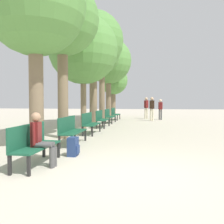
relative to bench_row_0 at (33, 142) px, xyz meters
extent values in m
plane|color=beige|center=(2.18, -0.40, -0.52)|extent=(80.00, 80.00, 0.00)
cube|color=#195138|center=(0.10, 0.00, -0.10)|extent=(0.49, 1.70, 0.04)
cube|color=#195138|center=(-0.12, 0.00, 0.16)|extent=(0.04, 1.70, 0.49)
cube|color=black|center=(0.30, -0.80, -0.32)|extent=(0.06, 0.06, 0.40)
cube|color=black|center=(0.30, 0.80, -0.32)|extent=(0.06, 0.06, 0.40)
cube|color=black|center=(-0.10, -0.80, -0.32)|extent=(0.06, 0.06, 0.40)
cube|color=black|center=(-0.10, 0.80, -0.32)|extent=(0.06, 0.06, 0.40)
cube|color=#195138|center=(0.10, 2.74, -0.10)|extent=(0.49, 1.70, 0.04)
cube|color=#195138|center=(-0.12, 2.74, 0.16)|extent=(0.04, 1.70, 0.49)
cube|color=black|center=(0.30, 1.93, -0.32)|extent=(0.06, 0.06, 0.40)
cube|color=black|center=(0.30, 3.54, -0.32)|extent=(0.06, 0.06, 0.40)
cube|color=black|center=(-0.10, 1.93, -0.32)|extent=(0.06, 0.06, 0.40)
cube|color=black|center=(-0.10, 3.54, -0.32)|extent=(0.06, 0.06, 0.40)
cube|color=#195138|center=(0.10, 5.47, -0.10)|extent=(0.49, 1.70, 0.04)
cube|color=#195138|center=(-0.12, 5.47, 0.16)|extent=(0.04, 1.70, 0.49)
cube|color=black|center=(0.30, 4.67, -0.32)|extent=(0.06, 0.06, 0.40)
cube|color=black|center=(0.30, 6.27, -0.32)|extent=(0.06, 0.06, 0.40)
cube|color=black|center=(-0.10, 4.67, -0.32)|extent=(0.06, 0.06, 0.40)
cube|color=black|center=(-0.10, 6.27, -0.32)|extent=(0.06, 0.06, 0.40)
cube|color=#195138|center=(0.10, 8.21, -0.10)|extent=(0.49, 1.70, 0.04)
cube|color=#195138|center=(-0.12, 8.21, 0.16)|extent=(0.04, 1.70, 0.49)
cube|color=black|center=(0.30, 7.40, -0.32)|extent=(0.06, 0.06, 0.40)
cube|color=black|center=(0.30, 9.01, -0.32)|extent=(0.06, 0.06, 0.40)
cube|color=black|center=(-0.10, 7.40, -0.32)|extent=(0.06, 0.06, 0.40)
cube|color=black|center=(-0.10, 9.01, -0.32)|extent=(0.06, 0.06, 0.40)
cube|color=#195138|center=(0.10, 10.94, -0.10)|extent=(0.49, 1.70, 0.04)
cube|color=#195138|center=(-0.12, 10.94, 0.16)|extent=(0.04, 1.70, 0.49)
cube|color=black|center=(0.30, 10.14, -0.32)|extent=(0.06, 0.06, 0.40)
cube|color=black|center=(0.30, 11.74, -0.32)|extent=(0.06, 0.06, 0.40)
cube|color=black|center=(-0.10, 10.14, -0.32)|extent=(0.06, 0.06, 0.40)
cube|color=black|center=(-0.10, 11.74, -0.32)|extent=(0.06, 0.06, 0.40)
cube|color=#195138|center=(0.10, 13.68, -0.10)|extent=(0.49, 1.70, 0.04)
cube|color=#195138|center=(-0.12, 13.68, 0.16)|extent=(0.04, 1.70, 0.49)
cube|color=black|center=(0.30, 12.87, -0.32)|extent=(0.06, 0.06, 0.40)
cube|color=black|center=(0.30, 14.48, -0.32)|extent=(0.06, 0.06, 0.40)
cube|color=black|center=(-0.10, 12.87, -0.32)|extent=(0.06, 0.06, 0.40)
cube|color=black|center=(-0.10, 14.48, -0.32)|extent=(0.06, 0.06, 0.40)
cylinder|color=#7A664C|center=(-0.73, 1.76, 1.21)|extent=(0.42, 0.42, 3.47)
sphere|color=#568E42|center=(-0.73, 1.76, 3.78)|extent=(3.01, 3.01, 3.01)
cylinder|color=#7A664C|center=(-0.73, 4.09, 1.40)|extent=(0.40, 0.40, 3.85)
sphere|color=#568E42|center=(-0.73, 4.09, 4.11)|extent=(2.84, 2.84, 2.84)
cylinder|color=#7A664C|center=(-0.73, 7.17, 1.03)|extent=(0.29, 0.29, 3.11)
sphere|color=#568E42|center=(-0.73, 7.17, 3.56)|extent=(3.54, 3.54, 3.54)
cylinder|color=#7A664C|center=(-0.73, 9.48, 1.50)|extent=(0.46, 0.46, 4.04)
sphere|color=#568E42|center=(-0.73, 9.48, 4.52)|extent=(3.64, 3.64, 3.64)
cylinder|color=#7A664C|center=(-0.73, 12.28, 1.49)|extent=(0.40, 0.40, 4.02)
sphere|color=#568E42|center=(-0.73, 12.28, 4.21)|extent=(2.60, 2.60, 2.60)
cylinder|color=#7A664C|center=(-0.73, 15.20, 1.34)|extent=(0.44, 0.44, 3.74)
sphere|color=#568E42|center=(-0.73, 15.20, 4.25)|extent=(3.79, 3.79, 3.79)
cylinder|color=#7A664C|center=(-0.73, 18.04, 0.81)|extent=(0.44, 0.44, 2.67)
sphere|color=#568E42|center=(-0.73, 18.04, 2.88)|extent=(2.70, 2.70, 2.70)
cylinder|color=#4C4C4C|center=(0.32, -0.17, -0.03)|extent=(0.39, 0.11, 0.11)
cylinder|color=#4C4C4C|center=(0.52, -0.17, -0.30)|extent=(0.11, 0.11, 0.44)
cylinder|color=#4C4C4C|center=(0.32, -0.03, -0.03)|extent=(0.39, 0.11, 0.11)
cylinder|color=#4C4C4C|center=(0.52, -0.03, -0.30)|extent=(0.11, 0.11, 0.44)
cube|color=maroon|center=(0.13, -0.10, 0.19)|extent=(0.18, 0.21, 0.55)
cylinder|color=maroon|center=(0.13, -0.22, 0.22)|extent=(0.08, 0.08, 0.50)
cylinder|color=maroon|center=(0.13, 0.02, 0.22)|extent=(0.08, 0.08, 0.50)
sphere|color=#A37A5B|center=(0.13, -0.10, 0.58)|extent=(0.21, 0.21, 0.21)
cube|color=navy|center=(0.61, 1.05, -0.28)|extent=(0.23, 0.34, 0.50)
cube|color=navy|center=(0.74, 1.05, -0.35)|extent=(0.04, 0.23, 0.22)
cylinder|color=#4C4C4C|center=(3.41, 14.29, -0.12)|extent=(0.12, 0.12, 0.80)
cylinder|color=#4C4C4C|center=(3.55, 14.29, -0.12)|extent=(0.12, 0.12, 0.80)
cube|color=maroon|center=(3.48, 14.29, 0.56)|extent=(0.24, 0.21, 0.57)
cylinder|color=maroon|center=(3.36, 14.29, 0.58)|extent=(0.08, 0.08, 0.54)
cylinder|color=maroon|center=(3.60, 14.29, 0.58)|extent=(0.08, 0.08, 0.54)
sphere|color=beige|center=(3.48, 14.29, 0.96)|extent=(0.22, 0.22, 0.22)
cylinder|color=beige|center=(2.31, 15.21, -0.08)|extent=(0.13, 0.13, 0.88)
cylinder|color=beige|center=(2.46, 15.21, -0.08)|extent=(0.13, 0.13, 0.88)
cube|color=maroon|center=(2.38, 15.21, 0.67)|extent=(0.30, 0.31, 0.63)
cylinder|color=maroon|center=(2.25, 15.21, 0.69)|extent=(0.09, 0.09, 0.59)
cylinder|color=maroon|center=(2.52, 15.21, 0.69)|extent=(0.09, 0.09, 0.59)
sphere|color=tan|center=(2.38, 15.21, 1.11)|extent=(0.24, 0.24, 0.24)
cylinder|color=beige|center=(2.74, 13.15, -0.09)|extent=(0.13, 0.13, 0.88)
cylinder|color=beige|center=(2.89, 13.15, -0.09)|extent=(0.13, 0.13, 0.88)
cube|color=black|center=(2.82, 13.15, 0.66)|extent=(0.26, 0.28, 0.62)
cylinder|color=black|center=(2.68, 13.15, 0.68)|extent=(0.09, 0.09, 0.59)
cylinder|color=black|center=(2.95, 13.15, 0.68)|extent=(0.09, 0.09, 0.59)
sphere|color=tan|center=(2.82, 13.15, 1.10)|extent=(0.24, 0.24, 0.24)
camera|label=1|loc=(2.59, -5.28, 0.93)|focal=40.00mm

